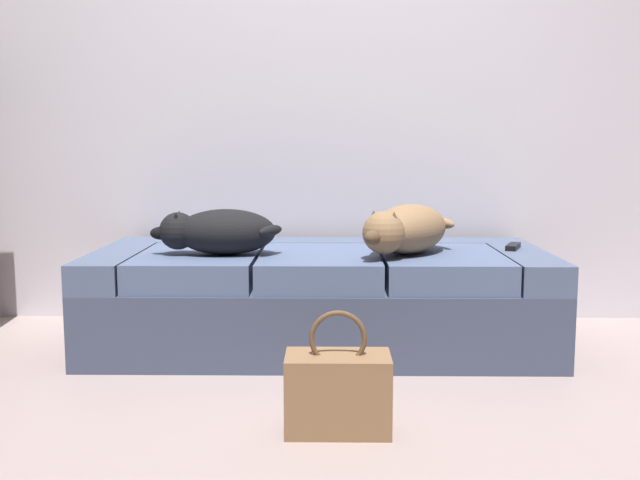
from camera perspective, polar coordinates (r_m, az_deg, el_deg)
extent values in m
plane|color=gray|center=(2.30, -0.31, -14.83)|extent=(10.00, 10.00, 0.00)
cube|color=silver|center=(3.73, 0.12, 15.58)|extent=(6.40, 0.10, 2.80)
cube|color=#3E465D|center=(3.21, 0.01, -5.55)|extent=(1.93, 0.87, 0.30)
cube|color=#4B5875|center=(3.30, -15.21, -1.76)|extent=(0.20, 0.87, 0.12)
cube|color=#4B5875|center=(3.28, 15.33, -1.82)|extent=(0.20, 0.87, 0.12)
cube|color=#4B5875|center=(3.50, 0.08, -0.97)|extent=(1.53, 0.20, 0.12)
cube|color=#4D5C7E|center=(3.12, -9.43, -2.11)|extent=(0.49, 0.65, 0.12)
cube|color=#4D5C7E|center=(3.07, -0.01, -2.16)|extent=(0.49, 0.65, 0.12)
cube|color=#4D5C7E|center=(3.11, 9.44, -2.15)|extent=(0.49, 0.65, 0.12)
ellipsoid|color=black|center=(3.05, -7.32, 0.63)|extent=(0.42, 0.26, 0.19)
sphere|color=black|center=(3.07, -10.97, 0.70)|extent=(0.15, 0.15, 0.15)
ellipsoid|color=black|center=(3.08, -12.24, 0.52)|extent=(0.09, 0.06, 0.05)
cone|color=black|center=(3.02, -11.12, 1.69)|extent=(0.04, 0.04, 0.04)
cone|color=black|center=(3.11, -10.88, 1.85)|extent=(0.04, 0.04, 0.04)
ellipsoid|color=black|center=(2.99, -3.86, 0.73)|extent=(0.11, 0.16, 0.04)
ellipsoid|color=olive|center=(3.08, 6.95, 0.86)|extent=(0.46, 0.51, 0.21)
sphere|color=olive|center=(2.89, 4.96, 0.57)|extent=(0.17, 0.17, 0.17)
ellipsoid|color=brown|center=(2.83, 4.19, 0.22)|extent=(0.11, 0.12, 0.06)
cone|color=brown|center=(2.86, 5.78, 1.76)|extent=(0.04, 0.04, 0.05)
cone|color=brown|center=(2.91, 4.19, 1.87)|extent=(0.04, 0.04, 0.05)
ellipsoid|color=olive|center=(3.23, 9.44, 1.32)|extent=(0.12, 0.18, 0.05)
cube|color=black|center=(3.30, 14.77, -0.49)|extent=(0.10, 0.16, 0.02)
cube|color=olive|center=(2.28, 1.39, -11.80)|extent=(0.32, 0.18, 0.24)
torus|color=brown|center=(2.23, 1.41, -7.68)|extent=(0.18, 0.02, 0.18)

